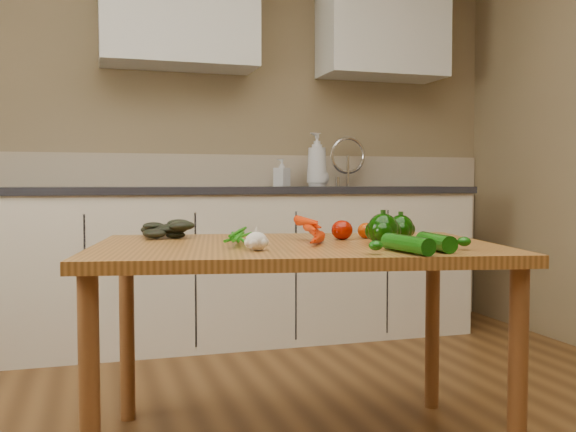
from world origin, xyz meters
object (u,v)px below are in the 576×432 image
(tomato_a, at_px, (342,230))
(tomato_c, at_px, (402,229))
(soap_bottle_b, at_px, (282,173))
(soap_bottle_c, at_px, (319,174))
(garlic_bulb, at_px, (257,241))
(carrot_bunch, at_px, (289,233))
(pepper_a, at_px, (379,231))
(table, at_px, (295,267))
(soap_bottle_a, at_px, (317,160))
(pepper_b, at_px, (401,228))
(tomato_b, at_px, (366,231))
(pepper_c, at_px, (383,230))
(zucchini_b, at_px, (407,244))
(leafy_greens, at_px, (166,225))
(zucchini_a, at_px, (436,242))

(tomato_a, bearing_deg, tomato_c, -15.45)
(soap_bottle_b, xyz_separation_m, soap_bottle_c, (0.21, -0.10, -0.01))
(garlic_bulb, height_order, tomato_a, tomato_a)
(soap_bottle_c, xyz_separation_m, garlic_bulb, (-0.87, -1.86, -0.23))
(carrot_bunch, distance_m, tomato_c, 0.43)
(soap_bottle_c, bearing_deg, tomato_c, 83.21)
(pepper_a, bearing_deg, table, 167.60)
(soap_bottle_a, xyz_separation_m, tomato_c, (-0.26, -1.65, -0.31))
(pepper_b, bearing_deg, tomato_b, 118.72)
(pepper_c, bearing_deg, soap_bottle_c, 76.71)
(pepper_b, distance_m, zucchini_b, 0.39)
(soap_bottle_c, bearing_deg, table, 70.33)
(soap_bottle_b, distance_m, tomato_c, 1.77)
(soap_bottle_c, xyz_separation_m, pepper_b, (-0.30, -1.69, -0.21))
(carrot_bunch, bearing_deg, leafy_greens, 149.94)
(soap_bottle_c, relative_size, zucchini_a, 0.84)
(tomato_a, height_order, zucchini_a, tomato_a)
(pepper_a, relative_size, pepper_b, 0.87)
(garlic_bulb, height_order, zucchini_a, garlic_bulb)
(zucchini_a, bearing_deg, soap_bottle_a, 80.58)
(zucchini_a, bearing_deg, tomato_b, 93.34)
(pepper_a, xyz_separation_m, zucchini_a, (0.06, -0.28, -0.01))
(soap_bottle_b, distance_m, carrot_bunch, 1.82)
(leafy_greens, relative_size, zucchini_a, 1.03)
(pepper_a, distance_m, zucchini_a, 0.29)
(tomato_b, bearing_deg, garlic_bulb, -148.88)
(garlic_bulb, height_order, pepper_c, pepper_c)
(table, bearing_deg, soap_bottle_c, 78.22)
(pepper_b, bearing_deg, soap_bottle_c, 79.85)
(leafy_greens, xyz_separation_m, pepper_a, (0.67, -0.42, -0.01))
(carrot_bunch, bearing_deg, zucchini_a, -36.62)
(soap_bottle_a, bearing_deg, zucchini_b, -45.65)
(leafy_greens, relative_size, pepper_c, 1.86)
(soap_bottle_b, relative_size, leafy_greens, 0.90)
(pepper_b, height_order, tomato_b, pepper_b)
(soap_bottle_b, distance_m, pepper_c, 1.94)
(soap_bottle_a, distance_m, soap_bottle_c, 0.09)
(carrot_bunch, bearing_deg, pepper_c, -21.91)
(tomato_c, distance_m, zucchini_b, 0.44)
(soap_bottle_b, relative_size, garlic_bulb, 2.55)
(soap_bottle_c, relative_size, zucchini_b, 0.73)
(garlic_bulb, bearing_deg, pepper_b, 16.11)
(leafy_greens, distance_m, zucchini_a, 1.01)
(pepper_a, bearing_deg, leafy_greens, 148.13)
(pepper_a, distance_m, tomato_a, 0.16)
(carrot_bunch, height_order, zucchini_a, carrot_bunch)
(soap_bottle_c, height_order, garlic_bulb, soap_bottle_c)
(soap_bottle_a, height_order, soap_bottle_c, soap_bottle_a)
(leafy_greens, distance_m, tomato_c, 0.87)
(pepper_a, bearing_deg, tomato_b, 80.70)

